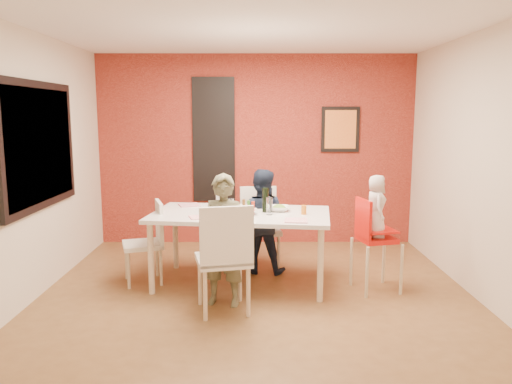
{
  "coord_description": "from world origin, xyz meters",
  "views": [
    {
      "loc": [
        -0.01,
        -4.91,
        1.87
      ],
      "look_at": [
        0.0,
        0.3,
        1.05
      ],
      "focal_mm": 35.0,
      "sensor_mm": 36.0,
      "label": 1
    }
  ],
  "objects_px": {
    "child_near": "(224,240)",
    "paper_towel_roll": "(222,201)",
    "high_chair": "(373,236)",
    "chair_near": "(225,254)",
    "dining_table": "(241,219)",
    "wine_bottle": "(266,200)",
    "chair_far": "(260,222)",
    "child_far": "(261,221)",
    "toddler": "(376,206)",
    "chair_left": "(150,237)"
  },
  "relations": [
    {
      "from": "child_near",
      "to": "wine_bottle",
      "type": "relative_size",
      "value": 4.84
    },
    {
      "from": "child_far",
      "to": "toddler",
      "type": "height_order",
      "value": "toddler"
    },
    {
      "from": "child_near",
      "to": "paper_towel_roll",
      "type": "distance_m",
      "value": 0.62
    },
    {
      "from": "high_chair",
      "to": "chair_far",
      "type": "bearing_deg",
      "value": 40.19
    },
    {
      "from": "child_far",
      "to": "chair_far",
      "type": "bearing_deg",
      "value": -76.12
    },
    {
      "from": "chair_left",
      "to": "high_chair",
      "type": "bearing_deg",
      "value": 65.21
    },
    {
      "from": "child_near",
      "to": "child_far",
      "type": "bearing_deg",
      "value": 83.15
    },
    {
      "from": "paper_towel_roll",
      "to": "wine_bottle",
      "type": "bearing_deg",
      "value": 13.34
    },
    {
      "from": "dining_table",
      "to": "child_near",
      "type": "bearing_deg",
      "value": -102.97
    },
    {
      "from": "child_near",
      "to": "child_far",
      "type": "distance_m",
      "value": 1.1
    },
    {
      "from": "high_chair",
      "to": "wine_bottle",
      "type": "distance_m",
      "value": 1.21
    },
    {
      "from": "chair_far",
      "to": "toddler",
      "type": "distance_m",
      "value": 1.54
    },
    {
      "from": "child_near",
      "to": "child_far",
      "type": "xyz_separation_m",
      "value": [
        0.37,
        1.03,
        -0.03
      ]
    },
    {
      "from": "dining_table",
      "to": "chair_near",
      "type": "xyz_separation_m",
      "value": [
        -0.12,
        -0.88,
        -0.14
      ]
    },
    {
      "from": "chair_near",
      "to": "child_near",
      "type": "relative_size",
      "value": 0.81
    },
    {
      "from": "child_near",
      "to": "wine_bottle",
      "type": "xyz_separation_m",
      "value": [
        0.42,
        0.66,
        0.28
      ]
    },
    {
      "from": "toddler",
      "to": "chair_near",
      "type": "bearing_deg",
      "value": 114.64
    },
    {
      "from": "dining_table",
      "to": "toddler",
      "type": "distance_m",
      "value": 1.46
    },
    {
      "from": "chair_near",
      "to": "child_far",
      "type": "height_order",
      "value": "child_far"
    },
    {
      "from": "paper_towel_roll",
      "to": "chair_near",
      "type": "bearing_deg",
      "value": -84.51
    },
    {
      "from": "child_far",
      "to": "toddler",
      "type": "bearing_deg",
      "value": 163.35
    },
    {
      "from": "chair_near",
      "to": "toddler",
      "type": "xyz_separation_m",
      "value": [
        1.55,
        0.66,
        0.32
      ]
    },
    {
      "from": "child_far",
      "to": "paper_towel_roll",
      "type": "relative_size",
      "value": 4.42
    },
    {
      "from": "toddler",
      "to": "dining_table",
      "type": "bearing_deg",
      "value": 82.91
    },
    {
      "from": "paper_towel_roll",
      "to": "high_chair",
      "type": "bearing_deg",
      "value": -5.33
    },
    {
      "from": "child_near",
      "to": "paper_towel_roll",
      "type": "relative_size",
      "value": 4.67
    },
    {
      "from": "wine_bottle",
      "to": "high_chair",
      "type": "bearing_deg",
      "value": -13.04
    },
    {
      "from": "chair_near",
      "to": "toddler",
      "type": "height_order",
      "value": "toddler"
    },
    {
      "from": "child_far",
      "to": "child_near",
      "type": "bearing_deg",
      "value": 81.11
    },
    {
      "from": "chair_far",
      "to": "wine_bottle",
      "type": "relative_size",
      "value": 3.64
    },
    {
      "from": "chair_left",
      "to": "high_chair",
      "type": "height_order",
      "value": "high_chair"
    },
    {
      "from": "wine_bottle",
      "to": "paper_towel_roll",
      "type": "relative_size",
      "value": 0.96
    },
    {
      "from": "chair_far",
      "to": "child_near",
      "type": "xyz_separation_m",
      "value": [
        -0.36,
        -1.28,
        0.1
      ]
    },
    {
      "from": "child_near",
      "to": "paper_towel_roll",
      "type": "xyz_separation_m",
      "value": [
        -0.06,
        0.54,
        0.29
      ]
    },
    {
      "from": "chair_left",
      "to": "wine_bottle",
      "type": "distance_m",
      "value": 1.36
    },
    {
      "from": "dining_table",
      "to": "child_far",
      "type": "relative_size",
      "value": 1.65
    },
    {
      "from": "chair_far",
      "to": "wine_bottle",
      "type": "distance_m",
      "value": 0.74
    },
    {
      "from": "toddler",
      "to": "paper_towel_roll",
      "type": "distance_m",
      "value": 1.63
    },
    {
      "from": "chair_far",
      "to": "child_far",
      "type": "xyz_separation_m",
      "value": [
        0.01,
        -0.25,
        0.07
      ]
    },
    {
      "from": "high_chair",
      "to": "wine_bottle",
      "type": "relative_size",
      "value": 3.7
    },
    {
      "from": "chair_left",
      "to": "child_far",
      "type": "height_order",
      "value": "child_far"
    },
    {
      "from": "dining_table",
      "to": "wine_bottle",
      "type": "bearing_deg",
      "value": 6.66
    },
    {
      "from": "chair_left",
      "to": "chair_near",
      "type": "bearing_deg",
      "value": 25.63
    },
    {
      "from": "chair_far",
      "to": "child_far",
      "type": "distance_m",
      "value": 0.26
    },
    {
      "from": "paper_towel_roll",
      "to": "child_near",
      "type": "bearing_deg",
      "value": -84.19
    },
    {
      "from": "chair_left",
      "to": "paper_towel_roll",
      "type": "distance_m",
      "value": 0.93
    },
    {
      "from": "chair_far",
      "to": "child_far",
      "type": "height_order",
      "value": "child_far"
    },
    {
      "from": "chair_near",
      "to": "dining_table",
      "type": "bearing_deg",
      "value": -110.9
    },
    {
      "from": "chair_near",
      "to": "chair_far",
      "type": "distance_m",
      "value": 1.57
    },
    {
      "from": "toddler",
      "to": "chair_left",
      "type": "bearing_deg",
      "value": 85.21
    }
  ]
}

